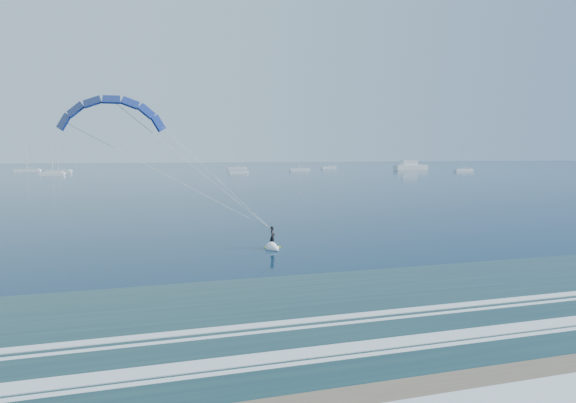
% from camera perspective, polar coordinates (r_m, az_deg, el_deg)
% --- Properties ---
extents(ground, '(900.00, 900.00, 0.00)m').
position_cam_1_polar(ground, '(21.82, 26.24, -18.12)').
color(ground, '#083148').
rests_on(ground, ground).
extents(kitesurfer_rig, '(19.03, 9.16, 13.57)m').
position_cam_1_polar(kitesurfer_rig, '(40.78, -9.66, 3.18)').
color(kitesurfer_rig, '#8DBC16').
rests_on(kitesurfer_rig, ground).
extents(motor_yacht, '(17.20, 4.59, 6.81)m').
position_cam_1_polar(motor_yacht, '(265.84, 13.43, 3.83)').
color(motor_yacht, white).
rests_on(motor_yacht, ground).
extents(sailboat_1, '(8.04, 2.40, 11.13)m').
position_cam_1_polar(sailboat_1, '(213.93, -24.69, 2.82)').
color(sailboat_1, white).
rests_on(sailboat_1, ground).
extents(sailboat_2, '(10.32, 2.40, 13.69)m').
position_cam_1_polar(sailboat_2, '(241.84, -24.16, 3.08)').
color(sailboat_2, white).
rests_on(sailboat_2, ground).
extents(sailboat_3, '(7.36, 2.40, 10.40)m').
position_cam_1_polar(sailboat_3, '(208.42, -5.58, 3.23)').
color(sailboat_3, white).
rests_on(sailboat_3, ground).
extents(sailboat_4, '(9.69, 2.40, 13.05)m').
position_cam_1_polar(sailboat_4, '(264.57, -5.75, 3.69)').
color(sailboat_4, white).
rests_on(sailboat_4, ground).
extents(sailboat_5, '(9.43, 2.40, 12.77)m').
position_cam_1_polar(sailboat_5, '(241.99, 1.27, 3.56)').
color(sailboat_5, white).
rests_on(sailboat_5, ground).
extents(sailboat_6, '(9.14, 2.40, 12.33)m').
position_cam_1_polar(sailboat_6, '(249.45, 18.93, 3.32)').
color(sailboat_6, white).
rests_on(sailboat_6, ground).
extents(sailboat_7, '(7.91, 2.40, 10.72)m').
position_cam_1_polar(sailboat_7, '(278.34, 4.53, 3.78)').
color(sailboat_7, white).
rests_on(sailboat_7, ground).
extents(sailboat_8, '(10.77, 2.40, 13.76)m').
position_cam_1_polar(sailboat_8, '(259.39, -27.00, 3.09)').
color(sailboat_8, white).
rests_on(sailboat_8, ground).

